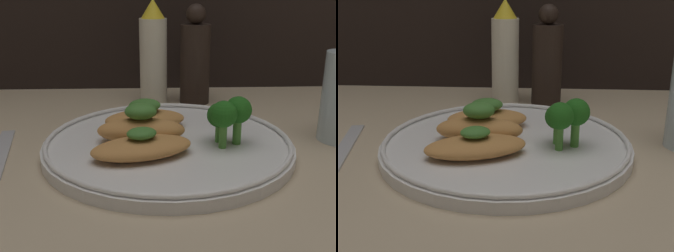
% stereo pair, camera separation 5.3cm
% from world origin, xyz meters
% --- Properties ---
extents(ground_plane, '(1.80, 1.80, 0.01)m').
position_xyz_m(ground_plane, '(0.00, 0.00, -0.01)').
color(ground_plane, tan).
extents(plate, '(0.31, 0.31, 0.02)m').
position_xyz_m(plate, '(0.00, 0.00, 0.01)').
color(plate, white).
rests_on(plate, ground_plane).
extents(grilled_meat_front, '(0.13, 0.09, 0.04)m').
position_xyz_m(grilled_meat_front, '(-0.03, -0.05, 0.03)').
color(grilled_meat_front, '#BC7F42').
rests_on(grilled_meat_front, plate).
extents(grilled_meat_middle, '(0.11, 0.05, 0.05)m').
position_xyz_m(grilled_meat_middle, '(-0.03, -0.00, 0.03)').
color(grilled_meat_middle, '#BC7F42').
rests_on(grilled_meat_middle, plate).
extents(grilled_meat_back, '(0.12, 0.07, 0.04)m').
position_xyz_m(grilled_meat_back, '(-0.03, 0.05, 0.03)').
color(grilled_meat_back, '#BC7F42').
rests_on(grilled_meat_back, plate).
extents(broccoli_bunch, '(0.05, 0.05, 0.06)m').
position_xyz_m(broccoli_bunch, '(0.07, -0.01, 0.05)').
color(broccoli_bunch, '#4C8E38').
rests_on(broccoli_bunch, plate).
extents(sauce_bottle, '(0.05, 0.05, 0.18)m').
position_xyz_m(sauce_bottle, '(-0.02, 0.23, 0.09)').
color(sauce_bottle, silver).
rests_on(sauce_bottle, ground_plane).
extents(pepper_grinder, '(0.05, 0.05, 0.17)m').
position_xyz_m(pepper_grinder, '(0.06, 0.23, 0.08)').
color(pepper_grinder, black).
rests_on(pepper_grinder, ground_plane).
extents(fork, '(0.05, 0.16, 0.01)m').
position_xyz_m(fork, '(-0.21, -0.00, 0.00)').
color(fork, '#B2B2B7').
rests_on(fork, ground_plane).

